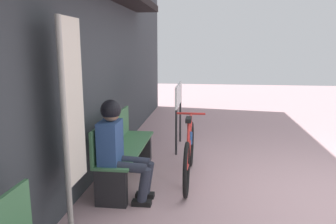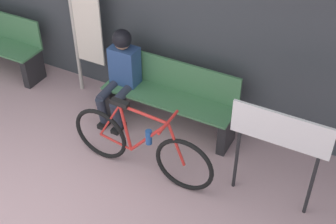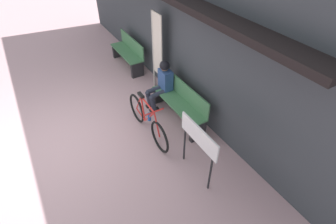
{
  "view_description": "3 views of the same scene",
  "coord_description": "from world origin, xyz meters",
  "px_view_note": "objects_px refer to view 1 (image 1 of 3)",
  "views": [
    {
      "loc": [
        -3.52,
        1.37,
        1.76
      ],
      "look_at": [
        0.56,
        1.88,
        0.93
      ],
      "focal_mm": 35.0,
      "sensor_mm": 36.0,
      "label": 1
    },
    {
      "loc": [
        2.63,
        -1.52,
        3.74
      ],
      "look_at": [
        0.78,
        1.97,
        0.63
      ],
      "focal_mm": 50.0,
      "sensor_mm": 36.0,
      "label": 2
    },
    {
      "loc": [
        4.36,
        -0.1,
        3.95
      ],
      "look_at": [
        0.84,
        1.98,
        0.57
      ],
      "focal_mm": 28.0,
      "sensor_mm": 36.0,
      "label": 3
    }
  ],
  "objects_px": {
    "bicycle": "(189,153)",
    "banner_pole": "(72,111)",
    "signboard": "(179,100)",
    "park_bench_near": "(123,150)",
    "person_seated": "(118,143)"
  },
  "relations": [
    {
      "from": "bicycle",
      "to": "signboard",
      "type": "height_order",
      "value": "signboard"
    },
    {
      "from": "banner_pole",
      "to": "signboard",
      "type": "distance_m",
      "value": 2.86
    },
    {
      "from": "park_bench_near",
      "to": "person_seated",
      "type": "bearing_deg",
      "value": -169.96
    },
    {
      "from": "park_bench_near",
      "to": "person_seated",
      "type": "xyz_separation_m",
      "value": [
        -0.61,
        -0.11,
        0.28
      ]
    },
    {
      "from": "signboard",
      "to": "banner_pole",
      "type": "bearing_deg",
      "value": 165.23
    },
    {
      "from": "park_bench_near",
      "to": "signboard",
      "type": "xyz_separation_m",
      "value": [
        1.47,
        -0.6,
        0.45
      ]
    },
    {
      "from": "park_bench_near",
      "to": "bicycle",
      "type": "xyz_separation_m",
      "value": [
        0.1,
        -0.87,
        -0.04
      ]
    },
    {
      "from": "bicycle",
      "to": "person_seated",
      "type": "distance_m",
      "value": 1.09
    },
    {
      "from": "park_bench_near",
      "to": "signboard",
      "type": "bearing_deg",
      "value": -22.12
    },
    {
      "from": "bicycle",
      "to": "banner_pole",
      "type": "xyz_separation_m",
      "value": [
        -1.38,
        1.0,
        0.82
      ]
    },
    {
      "from": "park_bench_near",
      "to": "banner_pole",
      "type": "relative_size",
      "value": 0.81
    },
    {
      "from": "banner_pole",
      "to": "signboard",
      "type": "bearing_deg",
      "value": -14.77
    },
    {
      "from": "bicycle",
      "to": "person_seated",
      "type": "relative_size",
      "value": 1.44
    },
    {
      "from": "person_seated",
      "to": "bicycle",
      "type": "bearing_deg",
      "value": -46.8
    },
    {
      "from": "banner_pole",
      "to": "signboard",
      "type": "height_order",
      "value": "banner_pole"
    }
  ]
}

